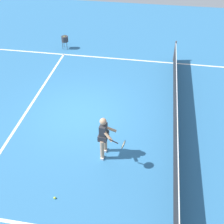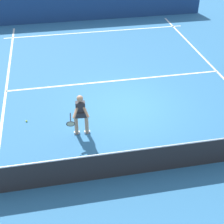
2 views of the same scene
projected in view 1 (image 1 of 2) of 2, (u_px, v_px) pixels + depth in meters
ground_plane at (80, 114)px, 11.21m from camera, size 27.77×27.77×0.00m
service_line_marking at (29, 108)px, 11.49m from camera, size 9.56×0.10×0.01m
sideline_left_marking at (103, 58)px, 14.90m from camera, size 0.10×19.36×0.01m
court_net at (175, 114)px, 10.43m from camera, size 10.24×0.08×1.06m
tennis_player at (104, 136)px, 8.99m from camera, size 0.83×0.92×1.55m
tennis_ball_near at (55, 198)px, 8.16m from camera, size 0.07×0.07×0.07m
ball_hopper at (65, 39)px, 15.42m from camera, size 0.36×0.36×0.74m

